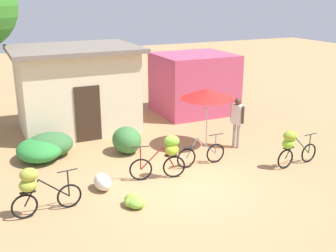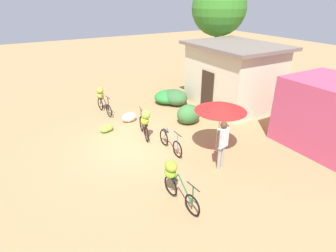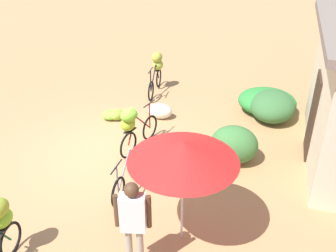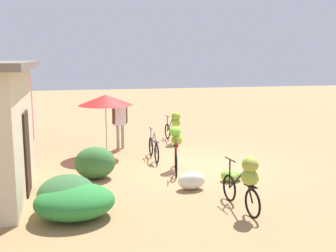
# 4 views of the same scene
# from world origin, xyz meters

# --- Properties ---
(ground_plane) EXTENTS (60.00, 60.00, 0.00)m
(ground_plane) POSITION_xyz_m (0.00, 0.00, 0.00)
(ground_plane) COLOR #A97D50
(hedge_bush_front_left) EXTENTS (1.42, 1.66, 0.69)m
(hedge_bush_front_left) POSITION_xyz_m (-3.38, 3.50, 0.34)
(hedge_bush_front_left) COLOR #2D8236
(hedge_bush_front_left) RESTS_ON ground
(hedge_bush_front_right) EXTENTS (1.50, 1.24, 0.79)m
(hedge_bush_front_right) POSITION_xyz_m (-3.03, 3.66, 0.39)
(hedge_bush_front_right) COLOR #366736
(hedge_bush_front_right) RESTS_ON ground
(hedge_bush_mid) EXTENTS (0.94, 1.11, 0.88)m
(hedge_bush_mid) POSITION_xyz_m (-0.66, 2.92, 0.44)
(hedge_bush_mid) COLOR #3A7237
(hedge_bush_mid) RESTS_ON ground
(market_umbrella) EXTENTS (1.83, 1.83, 2.04)m
(market_umbrella) POSITION_xyz_m (2.05, 2.38, 1.86)
(market_umbrella) COLOR beige
(market_umbrella) RESTS_ON ground
(bicycle_leftmost) EXTENTS (1.69, 0.42, 1.25)m
(bicycle_leftmost) POSITION_xyz_m (-3.97, -0.03, 0.76)
(bicycle_leftmost) COLOR black
(bicycle_leftmost) RESTS_ON ground
(bicycle_near_pile) EXTENTS (1.59, 0.54, 1.27)m
(bicycle_near_pile) POSITION_xyz_m (-0.30, 0.56, 0.77)
(bicycle_near_pile) COLOR black
(bicycle_near_pile) RESTS_ON ground
(bicycle_center_loaded) EXTENTS (1.64, 0.15, 0.94)m
(bicycle_center_loaded) POSITION_xyz_m (1.04, 0.95, 0.35)
(bicycle_center_loaded) COLOR black
(bicycle_center_loaded) RESTS_ON ground
(banana_pile_on_ground) EXTENTS (0.63, 0.73, 0.31)m
(banana_pile_on_ground) POSITION_xyz_m (-1.74, -0.58, 0.14)
(banana_pile_on_ground) COLOR #79BD3A
(banana_pile_on_ground) RESTS_ON ground
(produce_sack) EXTENTS (0.48, 0.72, 0.44)m
(produce_sack) POSITION_xyz_m (-2.17, 0.64, 0.22)
(produce_sack) COLOR silver
(produce_sack) RESTS_ON ground
(person_vendor) EXTENTS (0.29, 0.57, 1.74)m
(person_vendor) POSITION_xyz_m (2.90, 1.81, 1.07)
(person_vendor) COLOR gray
(person_vendor) RESTS_ON ground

